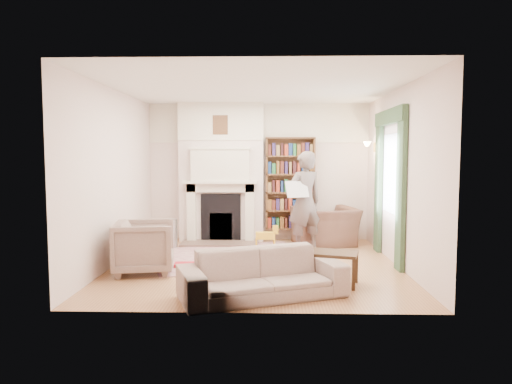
{
  "coord_description": "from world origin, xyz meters",
  "views": [
    {
      "loc": [
        0.19,
        -7.19,
        1.75
      ],
      "look_at": [
        0.0,
        0.25,
        1.15
      ],
      "focal_mm": 32.0,
      "sensor_mm": 36.0,
      "label": 1
    }
  ],
  "objects_px": {
    "man_reading": "(305,202)",
    "paraffin_heater": "(171,233)",
    "bookcase": "(290,183)",
    "armchair_left": "(145,247)",
    "armchair_reading": "(325,226)",
    "sofa": "(263,274)",
    "coffee_table": "(331,268)",
    "rocking_horse": "(265,239)"
  },
  "relations": [
    {
      "from": "bookcase",
      "to": "coffee_table",
      "type": "xyz_separation_m",
      "value": [
        0.4,
        -3.21,
        -0.95
      ]
    },
    {
      "from": "armchair_left",
      "to": "paraffin_heater",
      "type": "xyz_separation_m",
      "value": [
        0.0,
        1.83,
        -0.12
      ]
    },
    {
      "from": "coffee_table",
      "to": "rocking_horse",
      "type": "height_order",
      "value": "rocking_horse"
    },
    {
      "from": "armchair_reading",
      "to": "paraffin_heater",
      "type": "bearing_deg",
      "value": -8.06
    },
    {
      "from": "armchair_left",
      "to": "man_reading",
      "type": "bearing_deg",
      "value": -68.15
    },
    {
      "from": "sofa",
      "to": "coffee_table",
      "type": "bearing_deg",
      "value": 12.1
    },
    {
      "from": "bookcase",
      "to": "paraffin_heater",
      "type": "bearing_deg",
      "value": -160.13
    },
    {
      "from": "bookcase",
      "to": "sofa",
      "type": "relative_size",
      "value": 0.92
    },
    {
      "from": "armchair_reading",
      "to": "coffee_table",
      "type": "bearing_deg",
      "value": 70.13
    },
    {
      "from": "armchair_reading",
      "to": "coffee_table",
      "type": "height_order",
      "value": "armchair_reading"
    },
    {
      "from": "armchair_left",
      "to": "coffee_table",
      "type": "height_order",
      "value": "armchair_left"
    },
    {
      "from": "armchair_left",
      "to": "coffee_table",
      "type": "bearing_deg",
      "value": -111.73
    },
    {
      "from": "man_reading",
      "to": "coffee_table",
      "type": "relative_size",
      "value": 2.61
    },
    {
      "from": "man_reading",
      "to": "paraffin_heater",
      "type": "bearing_deg",
      "value": -32.63
    },
    {
      "from": "armchair_left",
      "to": "sofa",
      "type": "bearing_deg",
      "value": -133.01
    },
    {
      "from": "bookcase",
      "to": "man_reading",
      "type": "relative_size",
      "value": 1.01
    },
    {
      "from": "man_reading",
      "to": "rocking_horse",
      "type": "distance_m",
      "value": 0.98
    },
    {
      "from": "sofa",
      "to": "man_reading",
      "type": "bearing_deg",
      "value": 54.26
    },
    {
      "from": "rocking_horse",
      "to": "bookcase",
      "type": "bearing_deg",
      "value": 62.86
    },
    {
      "from": "sofa",
      "to": "armchair_left",
      "type": "bearing_deg",
      "value": 126.41
    },
    {
      "from": "man_reading",
      "to": "coffee_table",
      "type": "bearing_deg",
      "value": 68.73
    },
    {
      "from": "armchair_left",
      "to": "rocking_horse",
      "type": "relative_size",
      "value": 1.58
    },
    {
      "from": "sofa",
      "to": "rocking_horse",
      "type": "relative_size",
      "value": 3.7
    },
    {
      "from": "armchair_left",
      "to": "coffee_table",
      "type": "relative_size",
      "value": 1.23
    },
    {
      "from": "rocking_horse",
      "to": "armchair_reading",
      "type": "bearing_deg",
      "value": 25.22
    },
    {
      "from": "coffee_table",
      "to": "rocking_horse",
      "type": "xyz_separation_m",
      "value": [
        -0.9,
        2.09,
        0.01
      ]
    },
    {
      "from": "armchair_reading",
      "to": "sofa",
      "type": "distance_m",
      "value": 3.51
    },
    {
      "from": "sofa",
      "to": "paraffin_heater",
      "type": "bearing_deg",
      "value": 100.04
    },
    {
      "from": "armchair_left",
      "to": "coffee_table",
      "type": "distance_m",
      "value": 2.76
    },
    {
      "from": "paraffin_heater",
      "to": "rocking_horse",
      "type": "xyz_separation_m",
      "value": [
        1.79,
        -0.29,
        -0.04
      ]
    },
    {
      "from": "coffee_table",
      "to": "paraffin_heater",
      "type": "xyz_separation_m",
      "value": [
        -2.69,
        2.38,
        0.05
      ]
    },
    {
      "from": "bookcase",
      "to": "coffee_table",
      "type": "bearing_deg",
      "value": -82.86
    },
    {
      "from": "armchair_reading",
      "to": "coffee_table",
      "type": "distance_m",
      "value": 2.73
    },
    {
      "from": "bookcase",
      "to": "armchair_reading",
      "type": "height_order",
      "value": "bookcase"
    },
    {
      "from": "bookcase",
      "to": "rocking_horse",
      "type": "height_order",
      "value": "bookcase"
    },
    {
      "from": "armchair_reading",
      "to": "paraffin_heater",
      "type": "distance_m",
      "value": 2.97
    },
    {
      "from": "bookcase",
      "to": "armchair_reading",
      "type": "relative_size",
      "value": 1.63
    },
    {
      "from": "coffee_table",
      "to": "paraffin_heater",
      "type": "height_order",
      "value": "paraffin_heater"
    },
    {
      "from": "bookcase",
      "to": "armchair_left",
      "type": "bearing_deg",
      "value": -130.78
    },
    {
      "from": "bookcase",
      "to": "armchair_left",
      "type": "distance_m",
      "value": 3.6
    },
    {
      "from": "bookcase",
      "to": "man_reading",
      "type": "bearing_deg",
      "value": -79.19
    },
    {
      "from": "bookcase",
      "to": "sofa",
      "type": "bearing_deg",
      "value": -97.76
    }
  ]
}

